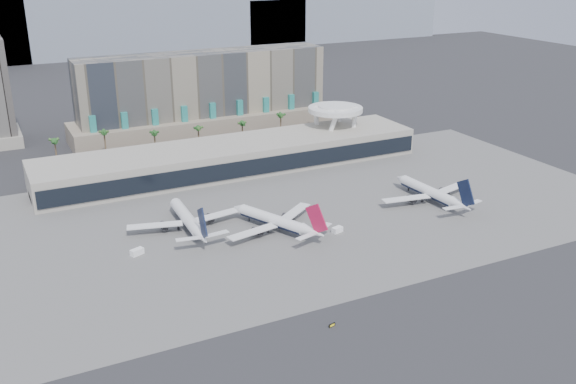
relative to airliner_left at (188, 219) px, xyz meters
name	(u,v)px	position (x,y,z in m)	size (l,w,h in m)	color
ground	(371,276)	(38.30, -57.09, -3.77)	(900.00, 900.00, 0.00)	#232326
apron_pad	(289,212)	(38.30, -2.09, -3.74)	(260.00, 130.00, 0.06)	#5B5B59
mountain_ridge	(115,20)	(66.18, 412.91, 26.12)	(680.00, 60.00, 70.00)	gray
hotel	(205,101)	(48.30, 117.32, 13.04)	(140.00, 30.00, 42.00)	gray
terminal	(234,155)	(38.30, 52.75, 2.75)	(170.00, 32.50, 14.50)	#B5AF9F
saucer_structure	(335,113)	(93.30, 58.91, 14.68)	(26.00, 26.00, 21.89)	white
palm_row	(220,126)	(45.30, 87.91, 6.73)	(157.80, 2.80, 13.10)	brown
airliner_left	(188,219)	(0.00, 0.00, 0.00)	(42.04, 43.30, 14.94)	white
airliner_centre	(276,221)	(26.90, -14.67, -0.09)	(38.35, 39.49, 14.59)	white
airliner_right	(431,192)	(92.11, -16.56, -0.01)	(41.91, 43.21, 14.91)	white
service_vehicle_a	(137,252)	(-21.01, -12.17, -2.74)	(4.23, 2.07, 2.07)	white
service_vehicle_b	(337,230)	(45.20, -25.61, -2.81)	(3.75, 2.14, 1.93)	white
taxiway_sign	(332,325)	(14.01, -75.94, -3.31)	(2.05, 0.72, 0.93)	black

